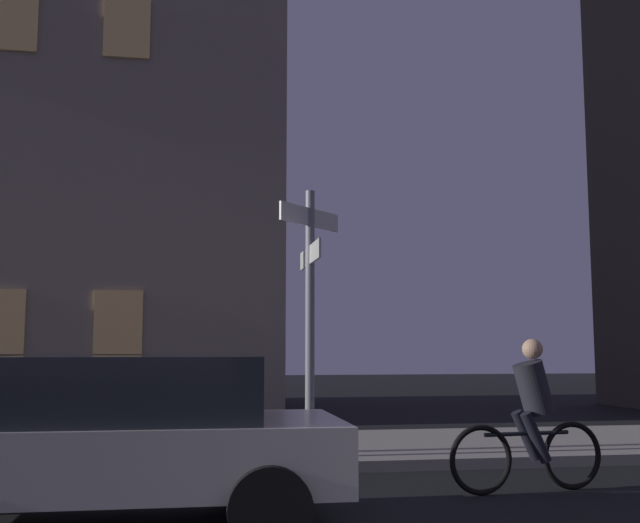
# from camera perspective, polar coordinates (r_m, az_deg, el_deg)

# --- Properties ---
(sidewalk_kerb) EXTENTS (40.00, 3.49, 0.14)m
(sidewalk_kerb) POSITION_cam_1_polar(r_m,az_deg,el_deg) (11.48, 4.56, -13.67)
(sidewalk_kerb) COLOR gray
(sidewalk_kerb) RESTS_ON ground_plane
(signpost) EXTENTS (0.91, 1.58, 3.43)m
(signpost) POSITION_cam_1_polar(r_m,az_deg,el_deg) (9.91, -0.76, -2.65)
(signpost) COLOR gray
(signpost) RESTS_ON sidewalk_kerb
(car_near_left) EXTENTS (4.10, 2.06, 1.44)m
(car_near_left) POSITION_cam_1_polar(r_m,az_deg,el_deg) (6.81, -15.23, -12.44)
(car_near_left) COLOR beige
(car_near_left) RESTS_ON ground_plane
(cyclist) EXTENTS (1.81, 0.38, 1.61)m
(cyclist) POSITION_cam_1_polar(r_m,az_deg,el_deg) (8.59, 15.43, -11.34)
(cyclist) COLOR black
(cyclist) RESTS_ON ground_plane
(building_left_block) EXTENTS (10.66, 8.56, 20.42)m
(building_left_block) POSITION_cam_1_polar(r_m,az_deg,el_deg) (21.37, -19.06, 17.91)
(building_left_block) COLOR slate
(building_left_block) RESTS_ON ground_plane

